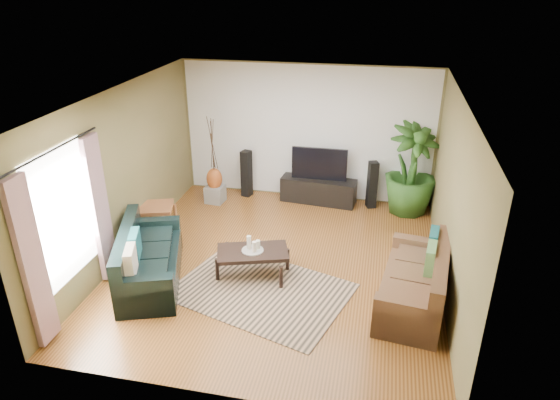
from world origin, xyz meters
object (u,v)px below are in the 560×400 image
(sofa_right, at_px, (414,278))
(side_table, at_px, (157,221))
(tv_stand, at_px, (318,190))
(sofa_left, at_px, (150,256))
(television, at_px, (319,164))
(coffee_table, at_px, (253,263))
(pedestal, at_px, (215,194))
(speaker_left, at_px, (247,174))
(potted_plant, at_px, (411,169))
(vase, at_px, (214,179))
(speaker_right, at_px, (372,185))

(sofa_right, distance_m, side_table, 4.44)
(tv_stand, bearing_deg, sofa_right, -54.65)
(sofa_left, distance_m, side_table, 1.39)
(television, xyz_separation_m, side_table, (-2.55, -2.01, -0.52))
(coffee_table, xyz_separation_m, pedestal, (-1.43, 2.42, -0.05))
(tv_stand, relative_size, side_table, 2.51)
(sofa_right, bearing_deg, speaker_left, -125.68)
(potted_plant, xyz_separation_m, vase, (-3.77, -0.36, -0.37))
(potted_plant, distance_m, pedestal, 3.85)
(sofa_left, height_order, speaker_right, speaker_right)
(potted_plant, relative_size, side_table, 2.95)
(potted_plant, bearing_deg, tv_stand, 177.52)
(tv_stand, height_order, vase, vase)
(speaker_left, bearing_deg, speaker_right, 15.59)
(tv_stand, bearing_deg, speaker_left, -174.25)
(coffee_table, bearing_deg, side_table, 138.97)
(tv_stand, xyz_separation_m, vase, (-2.03, -0.44, 0.25))
(potted_plant, xyz_separation_m, pedestal, (-3.77, -0.36, -0.70))
(speaker_right, bearing_deg, side_table, -170.69)
(television, bearing_deg, speaker_right, -1.14)
(speaker_left, height_order, side_table, speaker_left)
(speaker_left, relative_size, vase, 2.21)
(television, height_order, potted_plant, potted_plant)
(sofa_left, relative_size, sofa_right, 1.03)
(coffee_table, height_order, speaker_right, speaker_right)
(speaker_left, bearing_deg, side_table, -101.78)
(speaker_right, height_order, potted_plant, potted_plant)
(sofa_right, distance_m, tv_stand, 3.56)
(side_table, bearing_deg, speaker_right, 28.92)
(coffee_table, bearing_deg, speaker_left, 89.74)
(tv_stand, height_order, speaker_left, speaker_left)
(sofa_right, height_order, pedestal, sofa_right)
(television, bearing_deg, speaker_left, 180.00)
(speaker_left, height_order, vase, speaker_left)
(coffee_table, distance_m, speaker_left, 3.01)
(television, xyz_separation_m, pedestal, (-2.03, -0.44, -0.65))
(pedestal, relative_size, side_table, 0.58)
(tv_stand, bearing_deg, sofa_left, -116.26)
(sofa_right, xyz_separation_m, speaker_left, (-3.25, 3.09, 0.06))
(television, xyz_separation_m, speaker_right, (1.05, -0.02, -0.35))
(sofa_right, relative_size, vase, 4.16)
(television, distance_m, speaker_right, 1.11)
(sofa_left, relative_size, potted_plant, 1.08)
(coffee_table, distance_m, side_table, 2.12)
(tv_stand, distance_m, speaker_right, 1.07)
(coffee_table, height_order, television, television)
(coffee_table, relative_size, speaker_left, 1.09)
(tv_stand, distance_m, television, 0.57)
(television, height_order, side_table, television)
(speaker_right, relative_size, side_table, 1.59)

